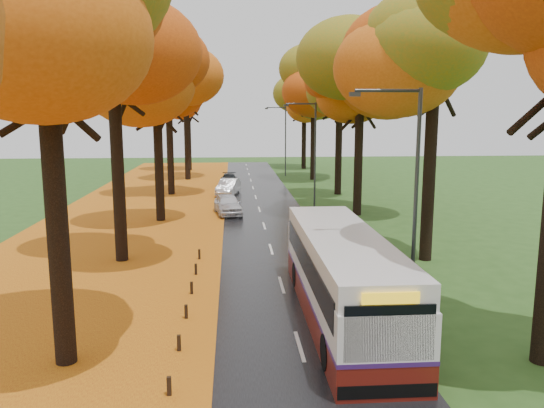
{
  "coord_description": "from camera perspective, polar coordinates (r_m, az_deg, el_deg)",
  "views": [
    {
      "loc": [
        -2.02,
        -9.35,
        7.14
      ],
      "look_at": [
        0.0,
        17.31,
        2.6
      ],
      "focal_mm": 35.0,
      "sensor_mm": 36.0,
      "label": 1
    }
  ],
  "objects": [
    {
      "name": "road",
      "position": [
        35.14,
        -0.95,
        -2.06
      ],
      "size": [
        6.5,
        90.0,
        0.04
      ],
      "primitive_type": "cube",
      "color": "black",
      "rests_on": "ground"
    },
    {
      "name": "bollard_row",
      "position": [
        15.73,
        -10.45,
        -16.46
      ],
      "size": [
        0.11,
        23.51,
        0.52
      ],
      "color": "black",
      "rests_on": "ground"
    },
    {
      "name": "bus",
      "position": [
        18.85,
        7.56,
        -7.49
      ],
      "size": [
        2.66,
        11.41,
        3.0
      ],
      "rotation": [
        0.0,
        0.0,
        -0.0
      ],
      "color": "#5A140E",
      "rests_on": "road"
    },
    {
      "name": "car_silver",
      "position": [
        47.46,
        -4.7,
        1.86
      ],
      "size": [
        2.37,
        4.52,
        1.42
      ],
      "primitive_type": "imported",
      "rotation": [
        0.0,
        0.0,
        -0.21
      ],
      "color": "#B0B3B8",
      "rests_on": "road"
    },
    {
      "name": "trees_right",
      "position": [
        37.5,
        10.17,
        13.39
      ],
      "size": [
        9.3,
        74.2,
        13.96
      ],
      "color": "black",
      "rests_on": "ground"
    },
    {
      "name": "car_dark",
      "position": [
        53.74,
        -4.66,
        2.64
      ],
      "size": [
        1.69,
        4.03,
        1.16
      ],
      "primitive_type": "imported",
      "rotation": [
        0.0,
        0.0,
        -0.02
      ],
      "color": "black",
      "rests_on": "road"
    },
    {
      "name": "centre_line",
      "position": [
        35.13,
        -0.95,
        -2.02
      ],
      "size": [
        0.12,
        90.0,
        0.01
      ],
      "primitive_type": "cube",
      "color": "silver",
      "rests_on": "road"
    },
    {
      "name": "trees_left",
      "position": [
        36.85,
        -12.71,
        13.13
      ],
      "size": [
        9.2,
        74.0,
        13.88
      ],
      "color": "black",
      "rests_on": "ground"
    },
    {
      "name": "streetlamp_mid",
      "position": [
        39.87,
        4.3,
        6.12
      ],
      "size": [
        2.45,
        0.18,
        8.0
      ],
      "color": "#333538",
      "rests_on": "ground"
    },
    {
      "name": "streetlamp_near",
      "position": [
        18.51,
        14.53,
        1.8
      ],
      "size": [
        2.45,
        0.18,
        8.0
      ],
      "color": "#333538",
      "rests_on": "ground"
    },
    {
      "name": "car_white",
      "position": [
        38.17,
        -4.77,
        -0.03
      ],
      "size": [
        2.31,
        4.41,
        1.43
      ],
      "primitive_type": "imported",
      "rotation": [
        0.0,
        0.0,
        0.15
      ],
      "color": "silver",
      "rests_on": "road"
    },
    {
      "name": "leaf_verge",
      "position": [
        35.77,
        -15.51,
        -2.22
      ],
      "size": [
        12.0,
        90.0,
        0.02
      ],
      "primitive_type": "cube",
      "color": "maroon",
      "rests_on": "ground"
    },
    {
      "name": "leaf_drift",
      "position": [
        35.09,
        -5.93,
        -2.09
      ],
      "size": [
        0.9,
        90.0,
        0.01
      ],
      "primitive_type": "cube",
      "color": "orange",
      "rests_on": "road"
    },
    {
      "name": "streetlamp_far",
      "position": [
        61.69,
        1.23,
        7.38
      ],
      "size": [
        2.45,
        0.18,
        8.0
      ],
      "color": "#333538",
      "rests_on": "ground"
    }
  ]
}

